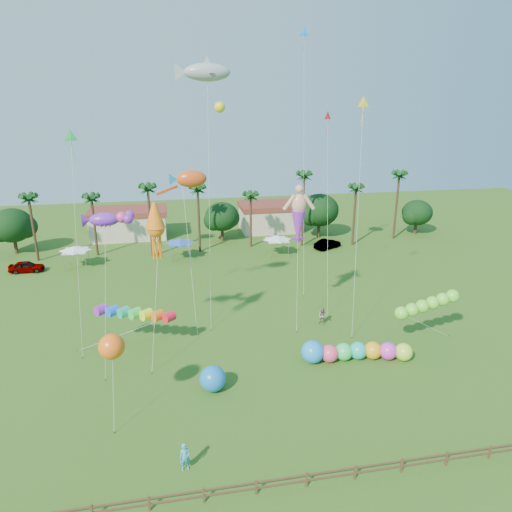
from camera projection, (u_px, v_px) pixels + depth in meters
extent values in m
plane|color=#285116|center=(282.00, 420.00, 32.37)|extent=(160.00, 160.00, 0.00)
cylinder|color=#3A2819|center=(34.00, 230.00, 63.63)|extent=(0.36, 0.36, 9.00)
cylinder|color=#3A2819|center=(95.00, 227.00, 66.04)|extent=(0.36, 0.36, 8.50)
cylinder|color=#3A2819|center=(150.00, 223.00, 65.34)|extent=(0.36, 0.36, 10.00)
cylinder|color=#3A2819|center=(199.00, 221.00, 67.58)|extent=(0.36, 0.36, 9.50)
cylinder|color=#3A2819|center=(251.00, 222.00, 70.15)|extent=(0.36, 0.36, 8.00)
cylinder|color=#3A2819|center=(303.00, 211.00, 70.14)|extent=(0.36, 0.36, 11.00)
cylinder|color=#3A2819|center=(354.00, 217.00, 70.92)|extent=(0.36, 0.36, 9.00)
cylinder|color=#3A2819|center=(396.00, 207.00, 73.95)|extent=(0.36, 0.36, 10.50)
sphere|color=#113814|center=(12.00, 225.00, 66.71)|extent=(5.88, 5.88, 5.88)
sphere|color=#113814|center=(222.00, 217.00, 73.16)|extent=(5.46, 5.46, 5.46)
sphere|color=#113814|center=(319.00, 210.00, 74.83)|extent=(6.30, 6.30, 6.30)
sphere|color=#113814|center=(417.00, 213.00, 77.17)|extent=(5.04, 5.04, 5.04)
cube|color=beige|center=(129.00, 225.00, 75.84)|extent=(12.00, 7.00, 4.00)
cube|color=beige|center=(270.00, 219.00, 80.04)|extent=(10.00, 7.00, 4.00)
pyramid|color=white|center=(75.00, 248.00, 61.52)|extent=(3.00, 3.00, 0.60)
pyramid|color=blue|center=(180.00, 241.00, 64.90)|extent=(3.00, 3.00, 0.60)
pyramid|color=white|center=(277.00, 237.00, 66.41)|extent=(3.00, 3.00, 0.60)
cube|color=brown|center=(92.00, 512.00, 24.52)|extent=(0.12, 0.12, 1.00)
cube|color=brown|center=(149.00, 503.00, 25.04)|extent=(0.12, 0.12, 1.00)
cube|color=brown|center=(204.00, 495.00, 25.57)|extent=(0.12, 0.12, 1.00)
cube|color=brown|center=(256.00, 487.00, 26.09)|extent=(0.12, 0.12, 1.00)
cube|color=brown|center=(306.00, 480.00, 26.62)|extent=(0.12, 0.12, 1.00)
cube|color=brown|center=(355.00, 472.00, 27.14)|extent=(0.12, 0.12, 1.00)
cube|color=brown|center=(402.00, 465.00, 27.67)|extent=(0.12, 0.12, 1.00)
cube|color=brown|center=(446.00, 459.00, 28.19)|extent=(0.12, 0.12, 1.00)
cube|color=brown|center=(490.00, 452.00, 28.72)|extent=(0.12, 0.12, 1.00)
cube|color=brown|center=(307.00, 475.00, 26.51)|extent=(36.00, 0.08, 0.10)
cube|color=brown|center=(306.00, 480.00, 26.63)|extent=(36.00, 0.08, 0.10)
imported|color=#4C4C54|center=(27.00, 267.00, 60.46)|extent=(4.40, 1.81, 1.49)
imported|color=#4C4C54|center=(327.00, 244.00, 70.15)|extent=(4.73, 3.53, 1.49)
imported|color=#359BBB|center=(185.00, 457.00, 27.72)|extent=(0.73, 0.52, 1.88)
imported|color=gray|center=(323.00, 316.00, 46.04)|extent=(1.13, 1.08, 1.84)
sphere|color=#FF4377|center=(329.00, 354.00, 39.46)|extent=(1.56, 1.56, 1.56)
sphere|color=#35E267|center=(344.00, 352.00, 39.74)|extent=(1.56, 1.56, 1.56)
sphere|color=#1BC1B6|center=(358.00, 351.00, 39.92)|extent=(1.56, 1.56, 1.56)
sphere|color=#FFAA1A|center=(373.00, 350.00, 39.95)|extent=(1.56, 1.56, 1.56)
sphere|color=#E536D8|center=(388.00, 351.00, 39.85)|extent=(1.56, 1.56, 1.56)
sphere|color=#B3F636|center=(404.00, 352.00, 39.69)|extent=(1.56, 1.56, 1.56)
sphere|color=#1A8EF0|center=(313.00, 352.00, 39.31)|extent=(2.24, 2.24, 2.00)
sphere|color=blue|center=(213.00, 379.00, 35.42)|extent=(2.07, 2.07, 2.07)
cylinder|color=red|center=(149.00, 318.00, 40.56)|extent=(6.50, 4.26, 0.94)
cylinder|color=silver|center=(123.00, 334.00, 41.12)|extent=(8.35, 1.07, 3.19)
cylinder|color=brown|center=(78.00, 350.00, 41.36)|extent=(0.08, 0.08, 0.16)
ellipsoid|color=#6CE633|center=(401.00, 313.00, 41.15)|extent=(6.75, 2.26, 1.45)
cylinder|color=silver|center=(426.00, 325.00, 42.55)|extent=(5.71, 0.82, 3.36)
cylinder|color=brown|center=(449.00, 336.00, 43.93)|extent=(0.08, 0.08, 0.16)
sphere|color=orange|center=(112.00, 347.00, 30.47)|extent=(1.84, 1.84, 1.75)
cylinder|color=silver|center=(113.00, 390.00, 30.77)|extent=(0.29, 1.37, 5.93)
cylinder|color=brown|center=(114.00, 432.00, 31.04)|extent=(0.08, 0.08, 0.16)
cylinder|color=silver|center=(298.00, 276.00, 44.50)|extent=(0.79, 3.18, 10.73)
cylinder|color=brown|center=(297.00, 332.00, 44.66)|extent=(0.08, 0.08, 0.16)
ellipsoid|color=#CF4617|center=(192.00, 179.00, 45.24)|extent=(4.70, 2.33, 1.87)
cylinder|color=silver|center=(195.00, 256.00, 44.71)|extent=(0.38, 5.97, 14.22)
cylinder|color=brown|center=(198.00, 334.00, 44.15)|extent=(0.08, 0.08, 0.16)
ellipsoid|color=#949BA1|center=(207.00, 72.00, 42.33)|extent=(5.93, 2.63, 2.06)
cylinder|color=silver|center=(209.00, 205.00, 43.70)|extent=(0.91, 5.19, 24.08)
cylinder|color=brown|center=(211.00, 330.00, 45.03)|extent=(0.08, 0.08, 0.16)
cone|color=orange|center=(156.00, 229.00, 37.27)|extent=(2.13, 2.13, 4.57)
cylinder|color=silver|center=(154.00, 302.00, 37.56)|extent=(1.09, 3.18, 11.61)
cylinder|color=brown|center=(152.00, 373.00, 37.82)|extent=(0.08, 0.08, 0.16)
ellipsoid|color=purple|center=(104.00, 219.00, 36.40)|extent=(4.10, 2.33, 1.58)
cylinder|color=silver|center=(105.00, 301.00, 36.68)|extent=(0.81, 3.59, 12.54)
cylinder|color=brown|center=(105.00, 380.00, 36.93)|extent=(0.08, 0.08, 0.16)
cone|color=red|center=(328.00, 116.00, 45.63)|extent=(1.05, 0.67, 1.06)
cylinder|color=silver|center=(328.00, 219.00, 46.81)|extent=(0.48, 4.29, 20.08)
cylinder|color=brown|center=(328.00, 316.00, 47.96)|extent=(0.08, 0.08, 0.16)
cone|color=yellow|center=(363.00, 103.00, 41.09)|extent=(1.23, 0.26, 1.23)
cylinder|color=silver|center=(357.00, 224.00, 42.33)|extent=(1.38, 4.42, 21.33)
cylinder|color=brown|center=(352.00, 338.00, 43.55)|extent=(0.08, 0.08, 0.16)
cone|color=#37ED61|center=(71.00, 137.00, 37.24)|extent=(1.29, 0.88, 1.32)
cylinder|color=silver|center=(77.00, 252.00, 38.69)|extent=(0.76, 3.20, 18.76)
cylinder|color=brown|center=(82.00, 358.00, 40.12)|extent=(0.08, 0.08, 0.16)
cone|color=blue|center=(304.00, 32.00, 47.49)|extent=(1.30, 0.49, 1.27)
cylinder|color=silver|center=(304.00, 172.00, 50.24)|extent=(0.19, 3.81, 28.33)
cylinder|color=brown|center=(304.00, 296.00, 52.97)|extent=(0.08, 0.08, 0.16)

